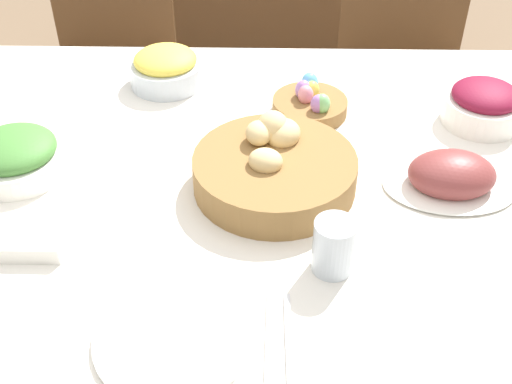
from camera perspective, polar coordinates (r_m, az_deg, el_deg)
The scene contains 15 objects.
dining_table at distance 1.53m, azimuth -0.81°, elevation -9.85°, with size 1.87×1.15×0.74m.
chair_far_right at distance 2.24m, azimuth 12.66°, elevation 10.88°, with size 0.46×0.46×0.91m.
chair_far_left at distance 2.26m, azimuth -13.00°, elevation 11.11°, with size 0.45×0.45×0.91m.
bread_basket at distance 1.24m, azimuth 1.65°, elevation 2.10°, with size 0.32×0.32×0.12m.
egg_basket at distance 1.48m, azimuth 4.84°, elevation 7.88°, with size 0.17×0.17×0.08m.
ham_platter at distance 1.30m, azimuth 16.96°, elevation 1.32°, with size 0.26×0.18×0.08m.
green_salad_bowl at distance 1.37m, azimuth -20.62°, elevation 3.03°, with size 0.20×0.20×0.09m.
pineapple_bowl at distance 1.59m, azimuth -8.00°, elevation 10.86°, with size 0.18×0.18×0.09m.
beet_salad_bowl at distance 1.51m, azimuth 19.57°, elevation 7.34°, with size 0.17×0.17×0.10m.
dinner_plate at distance 1.00m, azimuth -7.41°, elevation -12.72°, with size 0.24×0.24×0.01m.
fork at distance 1.04m, azimuth -15.60°, elevation -12.32°, with size 0.01×0.18×0.00m.
knife at distance 1.00m, azimuth 1.15°, elevation -13.05°, with size 0.01×0.18×0.00m.
spoon at distance 1.00m, azimuth 2.92°, elevation -13.06°, with size 0.01×0.18×0.00m.
drinking_cup at distance 1.07m, azimuth 6.93°, elevation -4.81°, with size 0.07×0.07×0.10m.
butter_dish at distance 1.19m, azimuth -19.77°, elevation -4.05°, with size 0.14×0.09×0.03m.
Camera 1 is at (0.04, -1.01, 1.53)m, focal length 45.00 mm.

